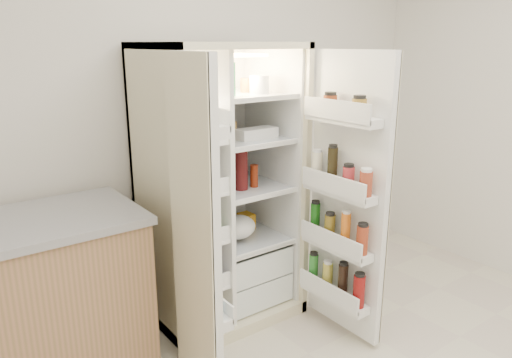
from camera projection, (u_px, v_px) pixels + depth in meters
wall_back at (207, 109)px, 3.39m from camera, size 4.00×0.02×2.70m
refrigerator at (219, 207)px, 3.21m from camera, size 0.92×0.70×1.80m
freezer_door at (196, 231)px, 2.41m from camera, size 0.15×0.40×1.72m
fridge_door at (346, 202)px, 2.91m from camera, size 0.17×0.58×1.72m
kitchen_counter at (19, 309)px, 2.50m from camera, size 1.29×0.69×0.94m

